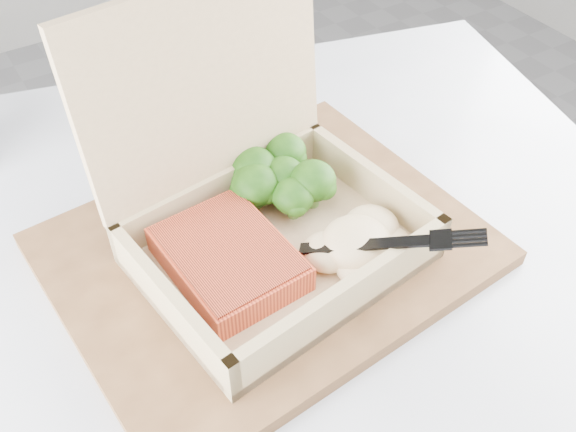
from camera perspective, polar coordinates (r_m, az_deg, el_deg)
cafe_table at (r=0.73m, az=-0.29°, el=-15.63°), size 0.96×0.96×0.73m
serving_tray at (r=0.59m, az=-1.91°, el=-2.97°), size 0.39×0.32×0.02m
takeout_container at (r=0.56m, az=-2.94°, el=1.94°), size 0.26×0.23×0.22m
salmon_fillet at (r=0.55m, az=-5.32°, el=-3.81°), size 0.10×0.13×0.03m
broccoli_pile at (r=0.61m, az=-0.37°, el=3.18°), size 0.10×0.10×0.04m
mashed_potatoes at (r=0.55m, az=6.12°, el=-2.38°), size 0.10×0.09×0.03m
plastic_fork at (r=0.54m, az=4.55°, el=-2.32°), size 0.13×0.12×0.03m
receipt at (r=0.75m, az=-7.95°, el=7.63°), size 0.12×0.17×0.00m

